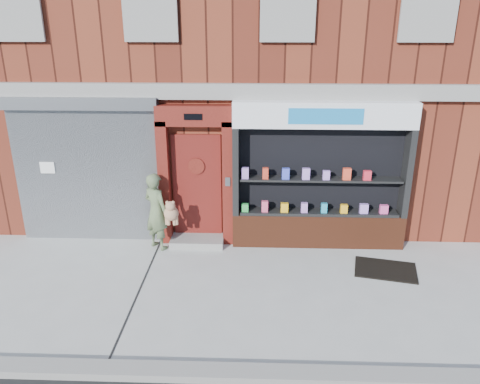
{
  "coord_description": "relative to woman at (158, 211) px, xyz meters",
  "views": [
    {
      "loc": [
        0.47,
        -7.09,
        4.46
      ],
      "look_at": [
        0.17,
        1.0,
        1.45
      ],
      "focal_mm": 35.0,
      "sensor_mm": 36.0,
      "label": 1
    }
  ],
  "objects": [
    {
      "name": "red_door_bay",
      "position": [
        0.76,
        0.33,
        0.65
      ],
      "size": [
        1.52,
        0.58,
        2.9
      ],
      "color": "#4C120D",
      "rests_on": "ground"
    },
    {
      "name": "pharmacy_bay",
      "position": [
        3.26,
        0.29,
        0.56
      ],
      "size": [
        3.5,
        0.41,
        3.0
      ],
      "color": "#5E2916",
      "rests_on": "ground"
    },
    {
      "name": "doormat",
      "position": [
        4.44,
        -0.77,
        -0.8
      ],
      "size": [
        1.26,
        1.01,
        0.03
      ],
      "primitive_type": "cube",
      "rotation": [
        0.0,
        0.0,
        -0.22
      ],
      "color": "black",
      "rests_on": "ground"
    },
    {
      "name": "curb",
      "position": [
        1.51,
        -3.68,
        -0.75
      ],
      "size": [
        60.0,
        0.3,
        0.12
      ],
      "primitive_type": "cube",
      "color": "gray",
      "rests_on": "ground"
    },
    {
      "name": "woman",
      "position": [
        0.0,
        0.0,
        0.0
      ],
      "size": [
        0.84,
        0.66,
        1.61
      ],
      "color": "#556542",
      "rests_on": "ground"
    },
    {
      "name": "building",
      "position": [
        1.51,
        4.47,
        3.19
      ],
      "size": [
        12.0,
        8.16,
        8.0
      ],
      "color": "#541E13",
      "rests_on": "ground"
    },
    {
      "name": "ground",
      "position": [
        1.51,
        -1.53,
        -0.81
      ],
      "size": [
        80.0,
        80.0,
        0.0
      ],
      "primitive_type": "plane",
      "color": "#9E9E99",
      "rests_on": "ground"
    },
    {
      "name": "shutter_bay",
      "position": [
        -1.49,
        0.4,
        0.91
      ],
      "size": [
        3.1,
        0.3,
        3.04
      ],
      "color": "gray",
      "rests_on": "ground"
    }
  ]
}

